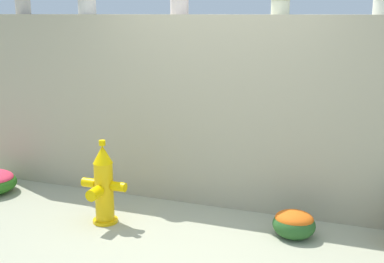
# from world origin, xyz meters

# --- Properties ---
(ground_plane) EXTENTS (24.00, 24.00, 0.00)m
(ground_plane) POSITION_xyz_m (0.00, 0.00, 0.00)
(ground_plane) COLOR #A2A286
(stone_wall) EXTENTS (5.70, 0.29, 1.97)m
(stone_wall) POSITION_xyz_m (0.00, 1.09, 0.99)
(stone_wall) COLOR tan
(stone_wall) RESTS_ON ground
(fire_hydrant) EXTENTS (0.46, 0.37, 0.82)m
(fire_hydrant) POSITION_xyz_m (-0.92, 0.19, 0.37)
(fire_hydrant) COLOR #EDB70C
(fire_hydrant) RESTS_ON ground
(flower_bush_right) EXTENTS (0.39, 0.35, 0.26)m
(flower_bush_right) POSITION_xyz_m (0.85, 0.51, 0.13)
(flower_bush_right) COLOR #295924
(flower_bush_right) RESTS_ON ground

